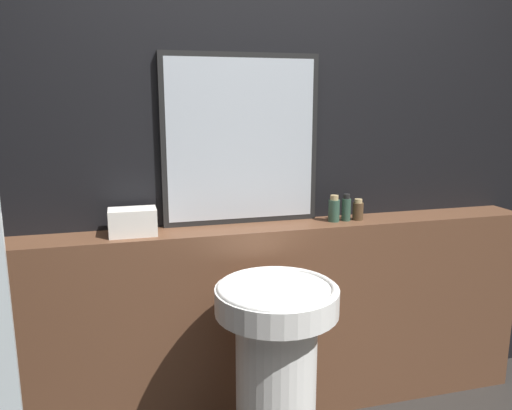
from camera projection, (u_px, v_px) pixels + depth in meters
wall_back at (261, 168)px, 2.47m from camera, size 8.00×0.06×2.50m
vanity_counter at (269, 322)px, 2.49m from camera, size 2.74×0.23×0.99m
pedestal_sink at (276, 369)px, 2.06m from camera, size 0.50×0.50×0.86m
mirror at (241, 140)px, 2.37m from camera, size 0.76×0.03×0.81m
towel_stack at (133, 222)px, 2.22m from camera, size 0.21×0.13×0.12m
shampoo_bottle at (334, 209)px, 2.46m from camera, size 0.06×0.06×0.13m
conditioner_bottle at (346, 208)px, 2.48m from camera, size 0.04×0.04×0.14m
lotion_bottle at (358, 210)px, 2.50m from camera, size 0.05×0.05×0.11m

